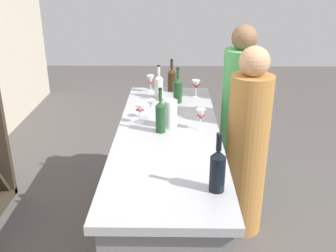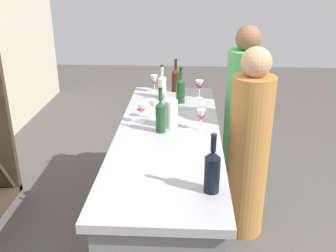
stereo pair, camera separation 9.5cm
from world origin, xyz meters
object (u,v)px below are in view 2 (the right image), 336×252
at_px(wine_bottle_second_right_clear_pale, 162,85).
at_px(person_left_guest, 242,121).
at_px(wine_glass_far_center, 141,109).
at_px(wine_bottle_second_left_olive_green, 161,115).
at_px(wine_bottle_leftmost_near_black, 212,170).
at_px(wine_glass_near_center, 201,116).
at_px(wine_glass_near_left, 200,85).
at_px(wine_glass_far_left, 154,81).
at_px(water_pitcher, 171,114).
at_px(person_center_guest, 248,152).
at_px(wine_glass_near_right, 153,104).
at_px(wine_bottle_rightmost_amber_brown, 176,79).
at_px(wine_bottle_center_olive_green, 181,90).

xyz_separation_m(wine_bottle_second_right_clear_pale, person_left_guest, (0.03, -0.74, -0.34)).
height_order(wine_glass_far_center, person_left_guest, person_left_guest).
relative_size(wine_bottle_second_left_olive_green, wine_glass_far_center, 2.17).
relative_size(wine_bottle_leftmost_near_black, wine_bottle_second_right_clear_pale, 1.11).
bearing_deg(wine_glass_near_center, wine_glass_near_left, -0.29).
height_order(wine_glass_far_left, water_pitcher, water_pitcher).
xyz_separation_m(person_left_guest, person_center_guest, (-0.59, 0.02, -0.03)).
bearing_deg(person_left_guest, wine_glass_near_right, 18.43).
relative_size(wine_bottle_second_left_olive_green, wine_bottle_rightmost_amber_brown, 1.07).
bearing_deg(water_pitcher, wine_glass_near_center, -101.07).
xyz_separation_m(wine_glass_far_left, wine_glass_far_center, (-0.77, 0.04, -0.00)).
bearing_deg(wine_glass_near_center, wine_bottle_leftmost_near_black, -177.61).
bearing_deg(wine_bottle_second_right_clear_pale, person_left_guest, -87.44).
bearing_deg(person_center_guest, wine_glass_far_center, 10.52).
bearing_deg(wine_glass_near_left, person_left_guest, -88.14).
height_order(wine_bottle_rightmost_amber_brown, wine_glass_near_right, wine_bottle_rightmost_amber_brown).
relative_size(wine_glass_far_center, water_pitcher, 0.73).
height_order(wine_glass_near_center, wine_glass_near_right, wine_glass_near_center).
distance_m(wine_glass_near_left, person_left_guest, 0.52).
bearing_deg(wine_glass_far_left, water_pitcher, -167.16).
distance_m(wine_glass_near_left, person_center_guest, 0.78).
height_order(wine_bottle_center_olive_green, wine_glass_far_center, wine_bottle_center_olive_green).
relative_size(wine_bottle_second_right_clear_pale, wine_glass_near_right, 1.96).
height_order(wine_bottle_rightmost_amber_brown, person_center_guest, person_center_guest).
xyz_separation_m(wine_bottle_second_left_olive_green, wine_glass_near_right, (0.26, 0.08, -0.01)).
distance_m(wine_glass_near_right, wine_glass_far_center, 0.12).
xyz_separation_m(wine_bottle_leftmost_near_black, wine_bottle_center_olive_green, (1.43, 0.20, -0.01)).
xyz_separation_m(wine_glass_near_center, wine_glass_far_left, (0.89, 0.41, 0.00)).
bearing_deg(wine_glass_near_right, wine_glass_near_left, -34.86).
distance_m(wine_bottle_center_olive_green, wine_glass_near_right, 0.44).
bearing_deg(wine_glass_far_left, wine_glass_near_right, -176.30).
distance_m(wine_glass_far_center, water_pitcher, 0.24).
distance_m(wine_glass_far_left, person_left_guest, 0.89).
bearing_deg(person_center_guest, wine_glass_near_center, 30.83).
bearing_deg(wine_glass_far_left, wine_bottle_rightmost_amber_brown, -81.06).
distance_m(wine_bottle_leftmost_near_black, wine_glass_far_left, 1.78).
height_order(wine_bottle_second_right_clear_pale, wine_glass_near_left, wine_bottle_second_right_clear_pale).
xyz_separation_m(wine_bottle_rightmost_amber_brown, wine_glass_near_right, (-0.71, 0.15, -0.00)).
bearing_deg(wine_glass_far_center, wine_glass_near_right, -41.42).
xyz_separation_m(wine_bottle_rightmost_amber_brown, wine_glass_near_left, (-0.18, -0.22, -0.00)).
bearing_deg(wine_bottle_second_left_olive_green, wine_bottle_leftmost_near_black, -157.46).
distance_m(wine_bottle_second_right_clear_pale, wine_glass_far_center, 0.62).
height_order(wine_bottle_second_right_clear_pale, person_left_guest, person_left_guest).
bearing_deg(water_pitcher, wine_bottle_center_olive_green, -5.85).
height_order(wine_glass_near_center, water_pitcher, water_pitcher).
relative_size(wine_bottle_rightmost_amber_brown, person_left_guest, 0.19).
relative_size(wine_glass_near_left, person_left_guest, 0.10).
distance_m(wine_bottle_second_left_olive_green, wine_bottle_second_right_clear_pale, 0.78).
distance_m(wine_bottle_rightmost_amber_brown, person_center_guest, 1.03).
xyz_separation_m(wine_bottle_second_left_olive_green, wine_bottle_second_right_clear_pale, (0.78, 0.04, -0.01)).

